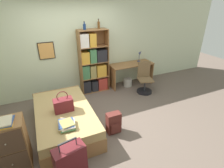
% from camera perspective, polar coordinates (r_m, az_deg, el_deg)
% --- Properties ---
extents(ground_plane, '(14.00, 14.00, 0.00)m').
position_cam_1_polar(ground_plane, '(4.16, -5.32, -11.68)').
color(ground_plane, '#66564C').
extents(wall_back, '(10.00, 0.09, 2.60)m').
position_cam_1_polar(wall_back, '(5.06, -12.31, 11.29)').
color(wall_back, beige).
rests_on(wall_back, ground_plane).
extents(bed, '(1.13, 1.95, 0.49)m').
position_cam_1_polar(bed, '(3.92, -15.19, -10.85)').
color(bed, olive).
rests_on(bed, ground_plane).
extents(handbag, '(0.37, 0.21, 0.44)m').
position_cam_1_polar(handbag, '(3.65, -15.58, -6.53)').
color(handbag, maroon).
rests_on(handbag, bed).
extents(book_stack_on_bed, '(0.32, 0.35, 0.09)m').
position_cam_1_polar(book_stack_on_bed, '(3.26, -14.62, -12.74)').
color(book_stack_on_bed, gold).
rests_on(book_stack_on_bed, bed).
extents(suitcase, '(0.48, 0.30, 0.83)m').
position_cam_1_polar(suitcase, '(2.86, -13.26, -24.57)').
color(suitcase, '#5B191E').
rests_on(suitcase, ground_plane).
extents(dresser, '(0.52, 0.44, 0.88)m').
position_cam_1_polar(dresser, '(3.37, -30.34, -16.80)').
color(dresser, olive).
rests_on(dresser, ground_plane).
extents(magazine_pile_on_dresser, '(0.27, 0.32, 0.06)m').
position_cam_1_polar(magazine_pile_on_dresser, '(3.07, -31.79, -10.56)').
color(magazine_pile_on_dresser, gold).
rests_on(magazine_pile_on_dresser, dresser).
extents(bookcase, '(0.82, 0.35, 1.82)m').
position_cam_1_polar(bookcase, '(5.09, -6.21, 6.15)').
color(bookcase, olive).
rests_on(bookcase, ground_plane).
extents(bottle_green, '(0.08, 0.08, 0.21)m').
position_cam_1_polar(bottle_green, '(4.80, -8.99, 18.04)').
color(bottle_green, navy).
rests_on(bottle_green, bookcase).
extents(bottle_brown, '(0.07, 0.07, 0.25)m').
position_cam_1_polar(bottle_brown, '(4.96, -4.38, 18.73)').
color(bottle_brown, brown).
rests_on(bottle_brown, bookcase).
extents(desk, '(1.38, 0.54, 0.71)m').
position_cam_1_polar(desk, '(5.60, 6.28, 4.68)').
color(desk, olive).
rests_on(desk, ground_plane).
extents(desk_lamp, '(0.15, 0.10, 0.36)m').
position_cam_1_polar(desk_lamp, '(5.71, 9.11, 9.54)').
color(desk_lamp, navy).
rests_on(desk_lamp, desk).
extents(desk_chair, '(0.50, 0.50, 0.90)m').
position_cam_1_polar(desk_chair, '(5.29, 10.52, 0.41)').
color(desk_chair, black).
rests_on(desk_chair, ground_plane).
extents(backpack, '(0.29, 0.20, 0.46)m').
position_cam_1_polar(backpack, '(3.69, 0.55, -12.65)').
color(backpack, '#56231E').
rests_on(backpack, ground_plane).
extents(waste_bin, '(0.27, 0.27, 0.24)m').
position_cam_1_polar(waste_bin, '(5.65, 5.13, 0.58)').
color(waste_bin, '#B7B2A8').
rests_on(waste_bin, ground_plane).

